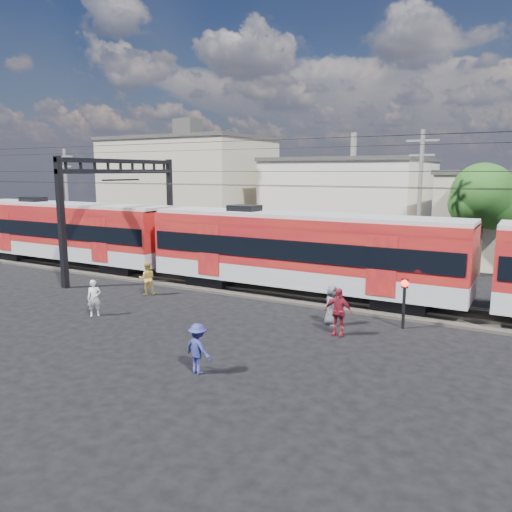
# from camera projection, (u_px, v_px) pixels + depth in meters

# --- Properties ---
(ground) EXTENTS (120.00, 120.00, 0.00)m
(ground) POSITION_uv_depth(u_px,v_px,m) (170.00, 335.00, 19.09)
(ground) COLOR black
(ground) RESTS_ON ground
(track_bed) EXTENTS (70.00, 3.40, 0.12)m
(track_bed) POSITION_uv_depth(u_px,v_px,m) (268.00, 291.00, 25.95)
(track_bed) COLOR #2D2823
(track_bed) RESTS_ON ground
(rail_near) EXTENTS (70.00, 0.12, 0.12)m
(rail_near) POSITION_uv_depth(u_px,v_px,m) (261.00, 292.00, 25.29)
(rail_near) COLOR #59544C
(rail_near) RESTS_ON track_bed
(rail_far) EXTENTS (70.00, 0.12, 0.12)m
(rail_far) POSITION_uv_depth(u_px,v_px,m) (275.00, 286.00, 26.58)
(rail_far) COLOR #59544C
(rail_far) RESTS_ON track_bed
(commuter_train) EXTENTS (50.30, 3.08, 4.17)m
(commuter_train) POSITION_uv_depth(u_px,v_px,m) (304.00, 249.00, 24.59)
(commuter_train) COLOR black
(commuter_train) RESTS_ON ground
(catenary) EXTENTS (70.00, 9.30, 7.52)m
(catenary) POSITION_uv_depth(u_px,v_px,m) (139.00, 190.00, 29.29)
(catenary) COLOR black
(catenary) RESTS_ON ground
(building_west) EXTENTS (14.28, 10.20, 9.30)m
(building_west) POSITION_uv_depth(u_px,v_px,m) (189.00, 188.00, 47.15)
(building_west) COLOR tan
(building_west) RESTS_ON ground
(building_midwest) EXTENTS (12.24, 12.24, 7.30)m
(building_midwest) POSITION_uv_depth(u_px,v_px,m) (352.00, 202.00, 42.64)
(building_midwest) COLOR beige
(building_midwest) RESTS_ON ground
(utility_pole_mid) EXTENTS (1.80, 0.24, 8.50)m
(utility_pole_mid) POSITION_uv_depth(u_px,v_px,m) (419.00, 201.00, 28.31)
(utility_pole_mid) COLOR slate
(utility_pole_mid) RESTS_ON ground
(utility_pole_west) EXTENTS (1.80, 0.24, 8.00)m
(utility_pole_west) POSITION_uv_depth(u_px,v_px,m) (67.00, 195.00, 41.04)
(utility_pole_west) COLOR slate
(utility_pole_west) RESTS_ON ground
(tree_near) EXTENTS (3.82, 3.64, 6.72)m
(tree_near) POSITION_uv_depth(u_px,v_px,m) (486.00, 198.00, 29.41)
(tree_near) COLOR #382619
(tree_near) RESTS_ON ground
(pedestrian_a) EXTENTS (0.66, 0.68, 1.58)m
(pedestrian_a) POSITION_uv_depth(u_px,v_px,m) (94.00, 298.00, 21.58)
(pedestrian_a) COLOR silver
(pedestrian_a) RESTS_ON ground
(pedestrian_b) EXTENTS (1.04, 1.02, 1.69)m
(pedestrian_b) POSITION_uv_depth(u_px,v_px,m) (147.00, 279.00, 25.25)
(pedestrian_b) COLOR gold
(pedestrian_b) RESTS_ON ground
(pedestrian_c) EXTENTS (1.13, 0.80, 1.59)m
(pedestrian_c) POSITION_uv_depth(u_px,v_px,m) (198.00, 349.00, 15.41)
(pedestrian_c) COLOR navy
(pedestrian_c) RESTS_ON ground
(pedestrian_d) EXTENTS (1.11, 0.50, 1.86)m
(pedestrian_d) POSITION_uv_depth(u_px,v_px,m) (338.00, 312.00, 18.96)
(pedestrian_d) COLOR maroon
(pedestrian_d) RESTS_ON ground
(pedestrian_e) EXTENTS (0.68, 0.90, 1.65)m
(pedestrian_e) POSITION_uv_depth(u_px,v_px,m) (332.00, 305.00, 20.27)
(pedestrian_e) COLOR #505056
(pedestrian_e) RESTS_ON ground
(crossing_signal) EXTENTS (0.30, 0.30, 2.03)m
(crossing_signal) POSITION_uv_depth(u_px,v_px,m) (404.00, 294.00, 19.71)
(crossing_signal) COLOR black
(crossing_signal) RESTS_ON ground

